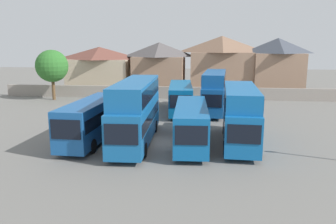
{
  "coord_description": "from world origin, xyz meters",
  "views": [
    {
      "loc": [
        3.38,
        -26.97,
        8.11
      ],
      "look_at": [
        0.0,
        3.0,
        2.03
      ],
      "focal_mm": 36.04,
      "sensor_mm": 36.0,
      "label": 1
    }
  ],
  "objects_px": {
    "bus_1": "(92,118)",
    "bus_5": "(138,95)",
    "house_terrace_far_right": "(277,65)",
    "house_terrace_left": "(100,68)",
    "bus_7": "(214,90)",
    "house_terrace_right": "(221,64)",
    "bus_2": "(136,108)",
    "bus_3": "(191,122)",
    "bus_6": "(181,96)",
    "tree_left_of_lot": "(52,66)",
    "bus_4": "(240,112)",
    "house_terrace_centre": "(159,67)"
  },
  "relations": [
    {
      "from": "bus_1",
      "to": "bus_5",
      "type": "height_order",
      "value": "bus_1"
    },
    {
      "from": "house_terrace_far_right",
      "to": "house_terrace_left",
      "type": "bearing_deg",
      "value": -179.94
    },
    {
      "from": "bus_7",
      "to": "house_terrace_right",
      "type": "distance_m",
      "value": 18.61
    },
    {
      "from": "bus_2",
      "to": "house_terrace_right",
      "type": "distance_m",
      "value": 33.14
    },
    {
      "from": "bus_3",
      "to": "house_terrace_left",
      "type": "xyz_separation_m",
      "value": [
        -17.56,
        31.52,
        2.02
      ]
    },
    {
      "from": "bus_5",
      "to": "house_terrace_far_right",
      "type": "bearing_deg",
      "value": 134.24
    },
    {
      "from": "bus_3",
      "to": "bus_6",
      "type": "relative_size",
      "value": 0.94
    },
    {
      "from": "bus_5",
      "to": "tree_left_of_lot",
      "type": "bearing_deg",
      "value": -114.25
    },
    {
      "from": "house_terrace_left",
      "to": "house_terrace_right",
      "type": "bearing_deg",
      "value": 1.84
    },
    {
      "from": "bus_4",
      "to": "bus_7",
      "type": "relative_size",
      "value": 0.99
    },
    {
      "from": "house_terrace_right",
      "to": "house_terrace_far_right",
      "type": "distance_m",
      "value": 9.13
    },
    {
      "from": "bus_1",
      "to": "bus_6",
      "type": "height_order",
      "value": "bus_1"
    },
    {
      "from": "house_terrace_left",
      "to": "tree_left_of_lot",
      "type": "height_order",
      "value": "house_terrace_left"
    },
    {
      "from": "bus_1",
      "to": "house_terrace_left",
      "type": "height_order",
      "value": "house_terrace_left"
    },
    {
      "from": "bus_5",
      "to": "house_terrace_left",
      "type": "relative_size",
      "value": 0.94
    },
    {
      "from": "bus_5",
      "to": "house_terrace_left",
      "type": "distance_m",
      "value": 20.79
    },
    {
      "from": "bus_1",
      "to": "house_terrace_left",
      "type": "distance_m",
      "value": 32.77
    },
    {
      "from": "bus_4",
      "to": "house_terrace_centre",
      "type": "distance_m",
      "value": 32.7
    },
    {
      "from": "bus_1",
      "to": "bus_7",
      "type": "height_order",
      "value": "bus_7"
    },
    {
      "from": "bus_3",
      "to": "bus_1",
      "type": "bearing_deg",
      "value": -93.49
    },
    {
      "from": "bus_7",
      "to": "house_terrace_far_right",
      "type": "bearing_deg",
      "value": 153.08
    },
    {
      "from": "house_terrace_left",
      "to": "house_terrace_far_right",
      "type": "distance_m",
      "value": 30.38
    },
    {
      "from": "bus_3",
      "to": "tree_left_of_lot",
      "type": "xyz_separation_m",
      "value": [
        -21.3,
        20.68,
        3.07
      ]
    },
    {
      "from": "bus_5",
      "to": "house_terrace_left",
      "type": "xyz_separation_m",
      "value": [
        -10.39,
        17.9,
        1.92
      ]
    },
    {
      "from": "bus_1",
      "to": "bus_6",
      "type": "bearing_deg",
      "value": 155.66
    },
    {
      "from": "house_terrace_far_right",
      "to": "tree_left_of_lot",
      "type": "relative_size",
      "value": 1.24
    },
    {
      "from": "bus_2",
      "to": "bus_3",
      "type": "bearing_deg",
      "value": 85.76
    },
    {
      "from": "bus_1",
      "to": "bus_4",
      "type": "relative_size",
      "value": 1.0
    },
    {
      "from": "bus_2",
      "to": "house_terrace_left",
      "type": "relative_size",
      "value": 1.05
    },
    {
      "from": "house_terrace_centre",
      "to": "house_terrace_far_right",
      "type": "xyz_separation_m",
      "value": [
        19.78,
        0.01,
        0.35
      ]
    },
    {
      "from": "bus_2",
      "to": "house_terrace_far_right",
      "type": "distance_m",
      "value": 35.92
    },
    {
      "from": "bus_7",
      "to": "house_terrace_right",
      "type": "height_order",
      "value": "house_terrace_right"
    },
    {
      "from": "house_terrace_far_right",
      "to": "bus_6",
      "type": "bearing_deg",
      "value": -128.84
    },
    {
      "from": "house_terrace_left",
      "to": "tree_left_of_lot",
      "type": "relative_size",
      "value": 1.54
    },
    {
      "from": "house_terrace_left",
      "to": "house_terrace_far_right",
      "type": "xyz_separation_m",
      "value": [
        30.37,
        0.03,
        0.75
      ]
    },
    {
      "from": "bus_7",
      "to": "house_terrace_right",
      "type": "relative_size",
      "value": 0.97
    },
    {
      "from": "bus_2",
      "to": "bus_3",
      "type": "relative_size",
      "value": 1.15
    },
    {
      "from": "tree_left_of_lot",
      "to": "bus_5",
      "type": "bearing_deg",
      "value": -26.58
    },
    {
      "from": "bus_6",
      "to": "house_terrace_far_right",
      "type": "bearing_deg",
      "value": 136.8
    },
    {
      "from": "bus_5",
      "to": "house_terrace_centre",
      "type": "relative_size",
      "value": 1.19
    },
    {
      "from": "bus_6",
      "to": "house_terrace_right",
      "type": "bearing_deg",
      "value": 159.23
    },
    {
      "from": "bus_5",
      "to": "bus_7",
      "type": "relative_size",
      "value": 1.02
    },
    {
      "from": "bus_2",
      "to": "bus_7",
      "type": "relative_size",
      "value": 1.13
    },
    {
      "from": "bus_5",
      "to": "house_terrace_centre",
      "type": "height_order",
      "value": "house_terrace_centre"
    },
    {
      "from": "house_terrace_left",
      "to": "tree_left_of_lot",
      "type": "distance_m",
      "value": 11.51
    },
    {
      "from": "bus_3",
      "to": "house_terrace_far_right",
      "type": "bearing_deg",
      "value": 155.31
    },
    {
      "from": "bus_2",
      "to": "bus_5",
      "type": "xyz_separation_m",
      "value": [
        -2.6,
        13.45,
        -0.93
      ]
    },
    {
      "from": "bus_3",
      "to": "tree_left_of_lot",
      "type": "distance_m",
      "value": 29.85
    },
    {
      "from": "bus_1",
      "to": "house_terrace_left",
      "type": "xyz_separation_m",
      "value": [
        -9.22,
        31.39,
        1.92
      ]
    },
    {
      "from": "bus_2",
      "to": "tree_left_of_lot",
      "type": "xyz_separation_m",
      "value": [
        -16.73,
        20.52,
        2.05
      ]
    }
  ]
}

